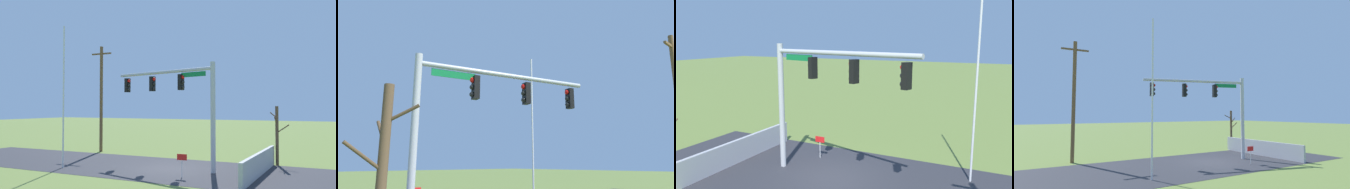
{
  "view_description": "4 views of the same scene",
  "coord_description": "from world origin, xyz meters",
  "views": [
    {
      "loc": [
        9.55,
        -19.38,
        3.71
      ],
      "look_at": [
        -0.34,
        0.85,
        4.49
      ],
      "focal_mm": 38.33,
      "sensor_mm": 36.0,
      "label": 1
    },
    {
      "loc": [
        8.13,
        10.23,
        2.21
      ],
      "look_at": [
        -0.97,
        0.43,
        5.18
      ],
      "focal_mm": 33.04,
      "sensor_mm": 36.0,
      "label": 2
    },
    {
      "loc": [
        -7.18,
        13.19,
        6.53
      ],
      "look_at": [
        -0.95,
        0.71,
        4.17
      ],
      "focal_mm": 36.01,
      "sensor_mm": 36.0,
      "label": 3
    },
    {
      "loc": [
        -12.08,
        -15.58,
        3.53
      ],
      "look_at": [
        -1.74,
        1.16,
        4.89
      ],
      "focal_mm": 28.77,
      "sensor_mm": 36.0,
      "label": 4
    }
  ],
  "objects": [
    {
      "name": "sidewalk_corner",
      "position": [
        3.98,
        -0.18,
        0.0
      ],
      "size": [
        6.0,
        6.0,
        0.01
      ],
      "primitive_type": "cube",
      "color": "#B7B5AD",
      "rests_on": "ground_plane"
    },
    {
      "name": "retaining_fence",
      "position": [
        5.45,
        0.27,
        0.62
      ],
      "size": [
        0.2,
        8.06,
        1.23
      ],
      "primitive_type": "cube",
      "color": "#A8A8AD",
      "rests_on": "ground_plane"
    },
    {
      "name": "ground_plane",
      "position": [
        0.0,
        0.0,
        0.0
      ],
      "size": [
        160.0,
        160.0,
        0.0
      ],
      "primitive_type": "plane",
      "color": "olive"
    },
    {
      "name": "signal_mast",
      "position": [
        0.62,
        0.48,
        4.52
      ],
      "size": [
        7.65,
        2.31,
        6.26
      ],
      "color": "#B2B5BA",
      "rests_on": "ground_plane"
    },
    {
      "name": "open_sign",
      "position": [
        1.88,
        -2.02,
        0.91
      ],
      "size": [
        0.56,
        0.04,
        1.22
      ],
      "color": "silver",
      "rests_on": "ground_plane"
    },
    {
      "name": "flagpole",
      "position": [
        -5.86,
        -2.47,
        4.35
      ],
      "size": [
        0.1,
        0.1,
        8.7
      ],
      "primitive_type": "cylinder",
      "color": "silver",
      "rests_on": "ground_plane"
    }
  ]
}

